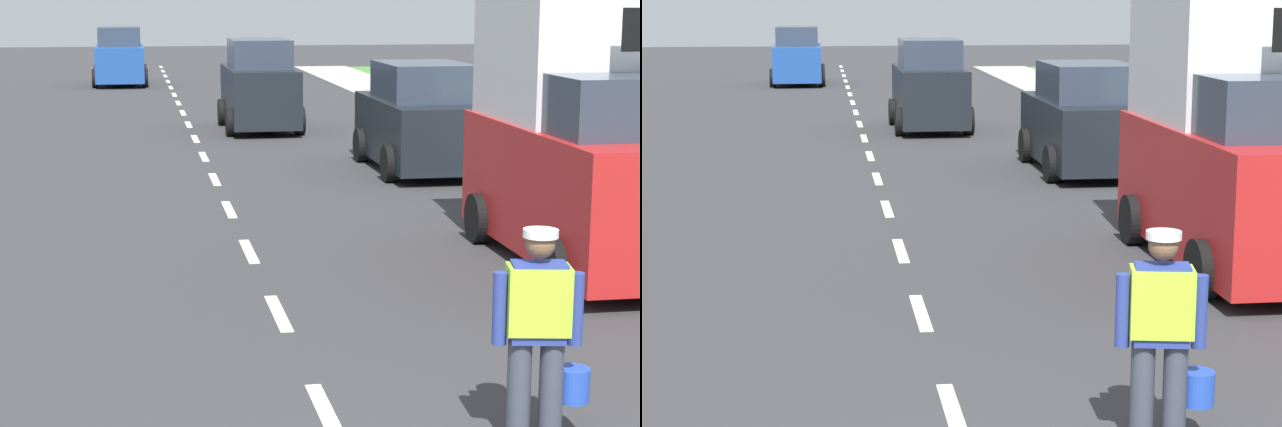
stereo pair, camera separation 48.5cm
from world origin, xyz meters
The scene contains 7 objects.
ground_plane centered at (0.00, 21.00, 0.00)m, with size 96.00×96.00×0.00m, color #333335.
lane_center_line centered at (0.00, 25.20, 0.00)m, with size 0.14×46.40×0.01m.
road_worker centered at (1.46, 1.82, 0.93)m, with size 0.77×0.36×1.67m.
delivery_truck centered at (4.14, 7.53, 1.61)m, with size 2.16×4.60×3.54m.
car_oncoming_third centered at (-1.80, 37.46, 1.00)m, with size 2.00×4.39×2.15m.
car_parked_far centered at (4.01, 15.18, 0.96)m, with size 2.02×4.13×2.07m.
car_outgoing_far centered at (1.70, 22.25, 1.05)m, with size 1.88×3.81×2.26m.
Camera 1 is at (-1.50, -5.90, 3.36)m, focal length 63.76 mm.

